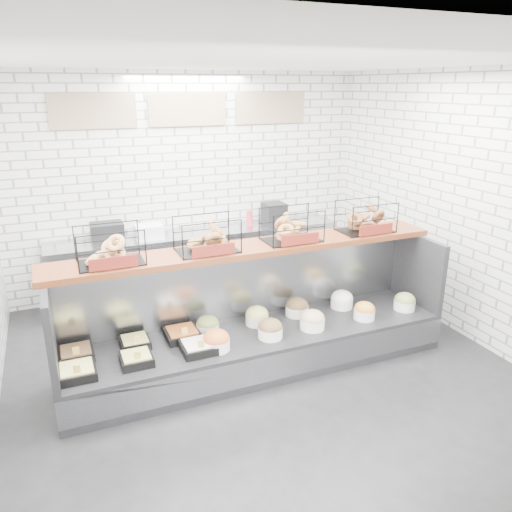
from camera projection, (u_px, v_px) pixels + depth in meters
name	position (u px, v px, depth m)	size (l,w,h in m)	color
ground	(270.00, 379.00, 5.03)	(5.50, 5.50, 0.00)	black
room_shell	(247.00, 166.00, 4.89)	(5.02, 5.51, 3.01)	silver
display_case	(257.00, 335.00, 5.22)	(4.00, 0.90, 1.20)	black
bagel_shelf	(251.00, 235.00, 5.03)	(4.10, 0.50, 0.40)	#4C2110
prep_counter	(199.00, 261.00, 6.99)	(4.00, 0.60, 1.20)	#93969B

